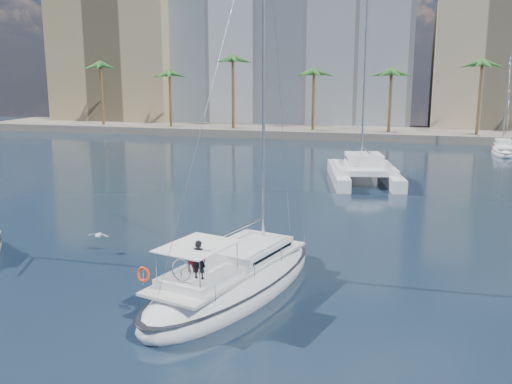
# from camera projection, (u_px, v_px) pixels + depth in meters

# --- Properties ---
(ground) EXTENTS (160.00, 160.00, 0.00)m
(ground) POSITION_uv_depth(u_px,v_px,m) (233.00, 264.00, 29.80)
(ground) COLOR black
(ground) RESTS_ON ground
(quay) EXTENTS (120.00, 14.00, 1.20)m
(quay) POSITION_uv_depth(u_px,v_px,m) (349.00, 132.00, 87.36)
(quay) COLOR gray
(quay) RESTS_ON ground
(building_modern) EXTENTS (42.00, 16.00, 28.00)m
(building_modern) POSITION_uv_depth(u_px,v_px,m) (289.00, 46.00, 98.89)
(building_modern) COLOR silver
(building_modern) RESTS_ON ground
(building_tan_left) EXTENTS (22.00, 14.00, 22.00)m
(building_tan_left) POSITION_uv_depth(u_px,v_px,m) (122.00, 64.00, 103.20)
(building_tan_left) COLOR tan
(building_tan_left) RESTS_ON ground
(building_beige) EXTENTS (20.00, 14.00, 20.00)m
(building_beige) POSITION_uv_depth(u_px,v_px,m) (500.00, 70.00, 88.42)
(building_beige) COLOR tan
(building_beige) RESTS_ON ground
(palm_left) EXTENTS (3.60, 3.60, 12.30)m
(palm_left) POSITION_uv_depth(u_px,v_px,m) (132.00, 68.00, 90.01)
(palm_left) COLOR brown
(palm_left) RESTS_ON ground
(palm_centre) EXTENTS (3.60, 3.60, 12.30)m
(palm_centre) POSITION_uv_depth(u_px,v_px,m) (349.00, 68.00, 81.55)
(palm_centre) COLOR brown
(palm_centre) RESTS_ON ground
(main_sloop) EXTENTS (7.24, 13.22, 18.71)m
(main_sloop) POSITION_uv_depth(u_px,v_px,m) (234.00, 281.00, 25.81)
(main_sloop) COLOR white
(main_sloop) RESTS_ON ground
(catamaran) EXTENTS (7.92, 12.40, 16.81)m
(catamaran) POSITION_uv_depth(u_px,v_px,m) (364.00, 169.00, 51.76)
(catamaran) COLOR white
(catamaran) RESTS_ON ground
(seagull) EXTENTS (1.24, 0.53, 0.23)m
(seagull) POSITION_uv_depth(u_px,v_px,m) (99.00, 235.00, 31.53)
(seagull) COLOR silver
(seagull) RESTS_ON ground
(moored_yacht_a) EXTENTS (3.37, 9.52, 11.90)m
(moored_yacht_a) POSITION_uv_depth(u_px,v_px,m) (503.00, 153.00, 69.26)
(moored_yacht_a) COLOR white
(moored_yacht_a) RESTS_ON ground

